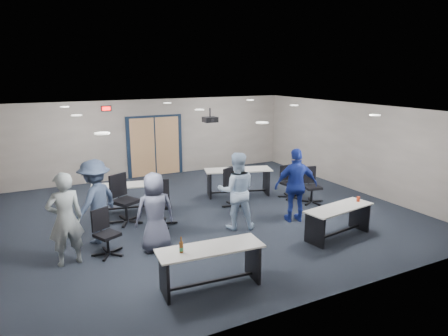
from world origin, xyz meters
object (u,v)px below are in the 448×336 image
chair_loose_left (107,233)px  person_navy (296,185)px  table_back_right (238,177)px  chair_back_a (126,199)px  table_back_left (128,193)px  person_lightblue (237,191)px  person_gray (65,219)px  table_front_right (339,216)px  chair_back_b (161,204)px  chair_loose_right (312,186)px  person_back (96,201)px  person_plaid (155,212)px  table_front_left (210,260)px  chair_back_d (290,182)px  chair_back_c (235,188)px

chair_loose_left → person_navy: bearing=-27.8°
table_back_right → chair_back_a: size_ratio=1.73×
table_back_left → person_lightblue: (2.01, -2.31, 0.41)m
person_gray → person_lightblue: size_ratio=1.00×
table_front_right → person_gray: person_gray is taller
chair_back_b → chair_loose_right: size_ratio=1.07×
person_back → table_back_right: bearing=159.0°
person_navy → chair_loose_right: bearing=-127.7°
person_plaid → person_lightblue: bearing=-169.8°
chair_back_b → chair_loose_right: (4.31, -0.31, -0.04)m
table_front_left → person_navy: (3.22, 1.89, 0.40)m
chair_loose_right → person_plaid: person_plaid is taller
chair_loose_left → person_back: 0.91m
person_plaid → person_gray: bearing=-3.6°
table_back_left → person_gray: 3.05m
table_back_left → chair_back_a: bearing=-94.5°
table_back_left → chair_back_d: size_ratio=2.01×
chair_loose_right → table_front_left: bearing=-137.4°
table_front_right → chair_loose_left: size_ratio=1.90×
table_front_left → chair_back_c: 4.24m
chair_back_b → chair_loose_left: bearing=-130.5°
person_gray → table_back_left: bearing=-133.5°
table_back_right → chair_loose_right: bearing=-30.4°
table_front_left → person_lightblue: size_ratio=1.02×
person_lightblue → chair_back_c: bearing=-96.6°
table_back_left → person_plaid: 2.64m
chair_back_d → chair_loose_left: bearing=-171.1°
table_back_left → person_back: person_back is taller
chair_back_d → person_plaid: size_ratio=0.57×
table_front_right → person_lightblue: size_ratio=0.98×
table_back_left → chair_loose_right: 5.07m
chair_loose_right → person_lightblue: (-2.78, -0.64, 0.41)m
chair_back_a → chair_back_d: bearing=-29.8°
chair_back_a → person_gray: bearing=-159.9°
table_back_left → person_lightblue: 3.09m
chair_back_b → person_navy: person_navy is taller
person_plaid → table_front_right: bearing=164.4°
chair_back_b → person_back: bearing=-156.5°
person_back → table_back_left: bearing=-163.8°
chair_back_c → person_navy: 1.84m
chair_back_d → person_plaid: (-4.57, -1.62, 0.35)m
person_plaid → person_navy: size_ratio=0.91×
table_back_left → person_back: (-1.06, -1.62, 0.41)m
chair_back_c → person_lightblue: bearing=-144.1°
chair_back_d → person_gray: size_ratio=0.52×
table_back_right → chair_back_b: (-2.83, -1.29, -0.00)m
person_gray → person_lightblue: 3.77m
table_back_left → chair_loose_left: size_ratio=2.02×
chair_back_a → person_back: (-0.82, -0.81, 0.32)m
table_front_left → chair_loose_right: bearing=36.7°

